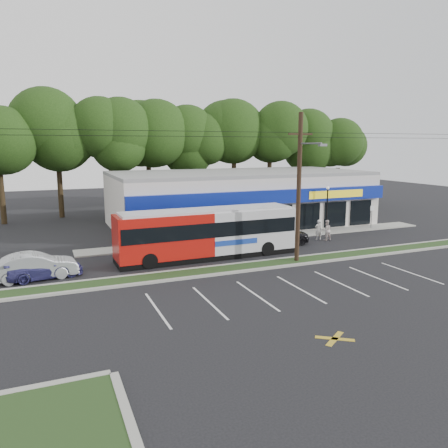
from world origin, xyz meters
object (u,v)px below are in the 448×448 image
metrobus (208,232)px  pedestrian_b (326,230)px  car_silver (35,266)px  pedestrian_a (318,230)px  lamp_post (327,204)px  car_dark (278,234)px  car_blue (44,268)px  utility_pole (297,183)px  sign_post (372,213)px

metrobus → pedestrian_b: bearing=6.7°
car_silver → pedestrian_a: 22.19m
lamp_post → pedestrian_b: size_ratio=2.46×
car_silver → pedestrian_a: (22.01, 2.76, 0.06)m
lamp_post → metrobus: lamp_post is taller
metrobus → pedestrian_a: size_ratio=7.57×
car_silver → car_dark: bearing=-87.3°
lamp_post → pedestrian_b: (-2.00, -2.80, -1.81)m
car_blue → metrobus: bearing=-95.4°
car_blue → car_silver: bearing=80.5°
utility_pole → pedestrian_b: utility_pole is taller
utility_pole → sign_post: utility_pole is taller
car_blue → sign_post: bearing=-90.2°
car_dark → pedestrian_a: size_ratio=2.91×
utility_pole → sign_post: bearing=30.1°
sign_post → car_blue: sign_post is taller
utility_pole → pedestrian_b: 9.19m
sign_post → pedestrian_a: sign_post is taller
lamp_post → car_blue: lamp_post is taller
metrobus → car_silver: metrobus is taller
car_silver → car_blue: car_silver is taller
car_blue → lamp_post: bearing=-87.7°
lamp_post → sign_post: bearing=-2.6°
metrobus → car_blue: (-10.83, -0.83, -1.20)m
metrobus → car_silver: size_ratio=2.69×
utility_pole → sign_post: 15.71m
sign_post → utility_pole: bearing=-149.9°
car_dark → pedestrian_b: 4.60m
car_blue → pedestrian_a: bearing=-92.5°
lamp_post → pedestrian_b: bearing=-125.5°
utility_pole → pedestrian_a: 9.13m
lamp_post → car_silver: size_ratio=0.88×
car_silver → car_blue: (0.51, 0.00, -0.15)m
sign_post → pedestrian_b: size_ratio=1.29×
pedestrian_a → car_silver: bearing=10.0°
car_silver → pedestrian_b: size_ratio=2.80×
sign_post → metrobus: bearing=-167.4°
car_dark → car_blue: (-17.40, -2.35, -0.21)m
car_dark → car_blue: size_ratio=1.12×
sign_post → car_blue: 29.43m
sign_post → car_dark: (-11.60, -2.55, -0.70)m
lamp_post → utility_pole: bearing=-136.1°
car_dark → car_silver: size_ratio=1.03×
metrobus → car_silver: 11.41m
sign_post → car_blue: bearing=-170.4°
car_silver → car_blue: 0.53m
lamp_post → car_silver: lamp_post is taller
car_dark → car_blue: bearing=98.6°
metrobus → car_dark: 6.82m
car_silver → pedestrian_b: 22.63m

